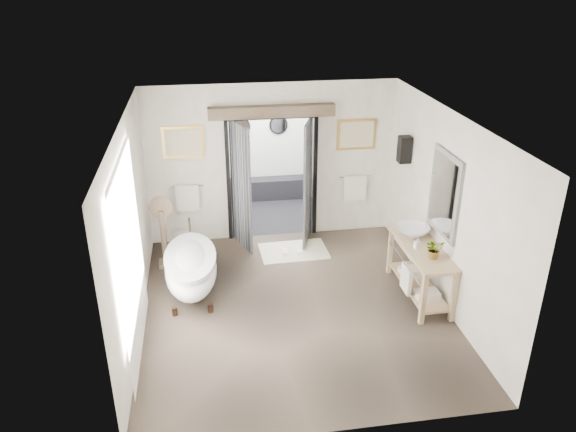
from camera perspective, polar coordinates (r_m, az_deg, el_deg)
The scene contains 13 objects.
ground_plane at distance 8.62m, azimuth 0.62°, elevation -9.24°, with size 5.00×5.00×0.00m, color brown.
room_shell at distance 7.62m, azimuth 0.59°, elevation 1.88°, with size 4.52×5.02×2.91m.
shower_room at distance 11.78m, azimuth -2.56°, elevation 5.26°, with size 2.22×2.01×2.51m.
back_wall_dressing at distance 9.99m, azimuth -1.52°, elevation 5.69°, with size 3.82×0.78×2.52m.
clawfoot_tub at distance 8.91m, azimuth -9.83°, elevation -5.16°, with size 0.80×1.80×0.88m.
vanity at distance 8.87m, azimuth 13.18°, elevation -5.07°, with size 0.57×1.60×0.85m.
pedestal_mirror at distance 9.67m, azimuth -12.51°, elevation -2.09°, with size 0.38×0.25×1.29m.
rug at distance 10.15m, azimuth 0.59°, elevation -3.57°, with size 1.20×0.80×0.01m, color beige.
slippers at distance 10.09m, azimuth 0.32°, elevation -3.53°, with size 0.37×0.28×0.05m.
basin at distance 8.95m, azimuth 12.57°, elevation -1.60°, with size 0.52×0.52×0.18m, color white.
plant at distance 8.38m, azimuth 14.65°, elevation -3.25°, with size 0.27×0.23×0.30m, color gray.
soap_bottle_a at distance 8.63m, azimuth 13.00°, elevation -2.69°, with size 0.08×0.08×0.17m, color gray.
soap_bottle_b at distance 9.19m, azimuth 11.53°, elevation -0.84°, with size 0.12×0.12×0.16m, color gray.
Camera 1 is at (-1.20, -7.06, 4.80)m, focal length 35.00 mm.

